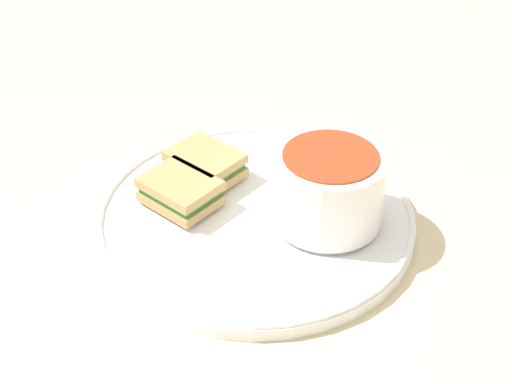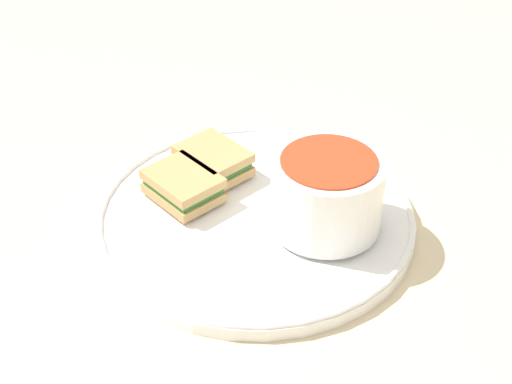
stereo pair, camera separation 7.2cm
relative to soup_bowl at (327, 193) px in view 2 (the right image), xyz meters
The scene contains 6 objects.
ground_plane 0.09m from the soup_bowl, 168.00° to the right, with size 2.40×2.40×0.00m, color beige.
plate 0.09m from the soup_bowl, 168.00° to the right, with size 0.33×0.33×0.02m.
soup_bowl is the anchor object (origin of this frame).
spoon 0.10m from the soup_bowl, 133.37° to the left, with size 0.12×0.07×0.01m.
sandwich_half_near 0.15m from the soup_bowl, behind, with size 0.09×0.08×0.03m.
sandwich_half_far 0.15m from the soup_bowl, 166.60° to the right, with size 0.09×0.08×0.03m.
Camera 2 is at (0.30, -0.50, 0.47)m, focal length 50.00 mm.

